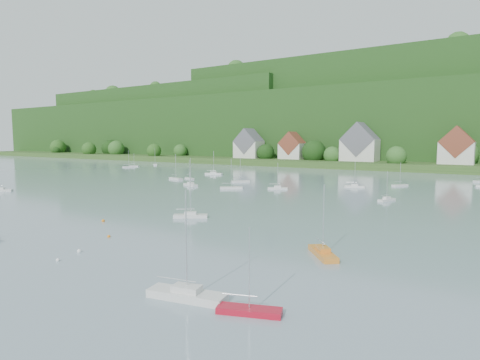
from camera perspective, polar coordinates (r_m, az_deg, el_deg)
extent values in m
cube|color=#2A4B1C|center=(208.93, 16.13, 2.37)|extent=(600.00, 60.00, 3.00)
cube|color=#163C13|center=(281.33, 20.72, 6.81)|extent=(620.00, 160.00, 40.00)
cube|color=#163C13|center=(334.43, -6.09, 7.60)|extent=(200.00, 120.00, 52.00)
cube|color=#163C13|center=(274.76, 22.61, 8.44)|extent=(240.00, 130.00, 60.00)
sphere|color=#2D5820|center=(290.64, -17.09, 4.24)|extent=(11.19, 11.19, 11.19)
sphere|color=#2D5820|center=(254.94, -8.44, 4.07)|extent=(8.61, 8.61, 8.61)
sphere|color=#234C17|center=(254.91, -12.05, 4.04)|extent=(9.03, 9.03, 9.03)
sphere|color=#2D5820|center=(195.61, 12.88, 3.46)|extent=(8.19, 8.19, 8.19)
sphere|color=#2D5820|center=(217.25, 1.80, 3.67)|extent=(6.49, 6.49, 6.49)
sphere|color=#234C17|center=(345.06, -24.32, 4.22)|extent=(11.94, 11.94, 11.94)
sphere|color=#2D5820|center=(192.32, 28.96, 3.24)|extent=(12.16, 12.16, 12.16)
sphere|color=#2D5820|center=(183.60, 21.22, 3.13)|extent=(8.73, 8.73, 8.73)
sphere|color=black|center=(212.96, 3.64, 3.87)|extent=(9.32, 9.32, 9.32)
sphere|color=black|center=(301.03, -17.17, 4.18)|extent=(9.50, 9.50, 9.50)
sphere|color=black|center=(303.29, -17.89, 4.31)|extent=(11.91, 11.91, 11.91)
sphere|color=#234C17|center=(301.75, -20.56, 4.10)|extent=(9.91, 9.91, 9.91)
sphere|color=black|center=(341.40, -24.47, 3.89)|extent=(6.16, 6.16, 6.16)
sphere|color=black|center=(201.60, 10.40, 3.92)|extent=(11.92, 11.92, 11.92)
sphere|color=#2D5820|center=(293.35, -5.41, 13.33)|extent=(10.52, 10.52, 10.52)
sphere|color=#2D5820|center=(370.97, -17.50, 11.58)|extent=(13.75, 13.75, 13.75)
sphere|color=#234C17|center=(302.53, 4.22, 13.10)|extent=(10.29, 10.29, 10.29)
sphere|color=black|center=(361.69, -11.42, 11.79)|extent=(10.31, 10.31, 10.31)
sphere|color=black|center=(333.63, -12.54, 12.23)|extent=(8.14, 8.14, 8.14)
sphere|color=#2D5820|center=(356.23, -9.39, 11.84)|extent=(7.15, 7.15, 7.15)
sphere|color=black|center=(400.54, -16.99, 11.09)|extent=(11.66, 11.66, 11.66)
sphere|color=black|center=(284.67, 5.97, 13.44)|extent=(7.18, 7.18, 7.18)
sphere|color=#2D5820|center=(313.37, -11.84, 12.70)|extent=(8.89, 8.89, 8.89)
sphere|color=#234C17|center=(372.77, -20.02, 11.31)|extent=(7.77, 7.77, 7.77)
sphere|color=black|center=(360.87, -12.22, 11.78)|extent=(9.97, 9.97, 9.97)
sphere|color=#234C17|center=(259.90, 28.91, 15.53)|extent=(12.83, 12.83, 12.83)
sphere|color=#2D5820|center=(265.94, 10.68, 15.71)|extent=(8.18, 8.18, 8.18)
sphere|color=#234C17|center=(289.44, 21.43, 14.75)|extent=(12.73, 12.73, 12.73)
sphere|color=#2D5820|center=(236.67, 28.41, 16.55)|extent=(11.95, 11.95, 11.95)
sphere|color=#2D5820|center=(297.95, 11.78, 14.56)|extent=(7.07, 7.07, 7.07)
sphere|color=black|center=(255.51, 18.67, 15.93)|extent=(8.21, 8.21, 8.21)
sphere|color=#2D5820|center=(283.42, 15.99, 15.11)|extent=(12.24, 12.24, 12.24)
sphere|color=#2D5820|center=(286.47, -0.53, 15.27)|extent=(13.65, 13.65, 13.65)
sphere|color=#234C17|center=(281.92, 12.18, 11.55)|extent=(12.01, 12.01, 12.01)
sphere|color=black|center=(280.93, 20.01, 11.49)|extent=(15.72, 15.72, 15.72)
sphere|color=#234C17|center=(273.67, 22.83, 11.36)|extent=(10.54, 10.54, 10.54)
sphere|color=#234C17|center=(392.65, -7.50, 9.85)|extent=(8.18, 8.18, 8.18)
sphere|color=black|center=(374.64, -6.35, 10.08)|extent=(8.74, 8.74, 8.74)
sphere|color=black|center=(369.35, -10.39, 10.26)|extent=(15.38, 15.38, 15.38)
cube|color=silver|center=(219.55, 1.25, 4.32)|extent=(14.00, 10.00, 9.00)
cube|color=#5A5961|center=(219.49, 1.25, 5.49)|extent=(14.00, 10.40, 14.00)
cube|color=silver|center=(209.31, 7.38, 4.06)|extent=(12.00, 9.00, 8.00)
cube|color=brown|center=(209.24, 7.40, 5.16)|extent=(12.00, 9.36, 12.00)
cube|color=silver|center=(195.75, 16.56, 4.05)|extent=(16.00, 11.00, 10.00)
cube|color=#5A5961|center=(195.69, 16.60, 5.52)|extent=(16.00, 11.44, 16.00)
cube|color=silver|center=(186.39, 28.27, 3.38)|extent=(13.00, 10.00, 9.00)
cube|color=brown|center=(186.31, 28.33, 4.76)|extent=(13.00, 10.40, 13.00)
cube|color=silver|center=(67.76, -7.01, -5.08)|extent=(5.51, 4.48, 0.56)
cube|color=silver|center=(67.66, -7.02, -4.64)|extent=(2.24, 2.02, 0.50)
cylinder|color=silver|center=(67.15, -7.05, -1.90)|extent=(0.10, 0.10, 7.01)
cylinder|color=silver|center=(67.63, -7.73, -4.09)|extent=(2.58, 1.82, 0.08)
cube|color=silver|center=(34.35, -7.50, -15.85)|extent=(6.90, 3.13, 0.67)
cube|color=silver|center=(34.14, -7.52, -14.94)|extent=(2.54, 1.74, 0.50)
cylinder|color=silver|center=(32.97, -7.61, -8.56)|extent=(0.10, 0.10, 8.32)
cylinder|color=silver|center=(34.39, -9.03, -13.65)|extent=(3.61, 0.80, 0.08)
cube|color=orange|center=(46.59, 11.62, -10.13)|extent=(5.08, 5.65, 0.60)
cube|color=orange|center=(46.45, 11.63, -9.48)|extent=(2.23, 2.35, 0.50)
cylinder|color=silver|center=(45.67, 11.72, -5.27)|extent=(0.10, 0.10, 7.44)
cylinder|color=silver|center=(47.11, 11.31, -8.44)|extent=(2.15, 2.57, 0.08)
cube|color=silver|center=(117.38, -30.79, -1.27)|extent=(5.22, 4.95, 0.56)
cube|color=silver|center=(117.32, -30.80, -1.01)|extent=(2.20, 2.14, 0.50)
cube|color=#AD0E21|center=(31.58, 1.32, -17.97)|extent=(5.05, 2.94, 0.49)
cylinder|color=silver|center=(30.41, 1.33, -12.28)|extent=(0.10, 0.10, 6.10)
cylinder|color=silver|center=(31.29, -0.04, -15.94)|extent=(2.55, 0.99, 0.08)
sphere|color=white|center=(48.05, -24.34, -10.41)|extent=(0.42, 0.42, 0.42)
sphere|color=orange|center=(56.89, -18.04, -7.70)|extent=(0.43, 0.43, 0.43)
sphere|color=orange|center=(67.71, -18.77, -5.59)|extent=(0.50, 0.50, 0.50)
sphere|color=white|center=(50.71, -21.77, -9.47)|extent=(0.50, 0.50, 0.50)
cube|color=silver|center=(106.25, -1.24, -1.10)|extent=(5.77, 4.84, 0.59)
cylinder|color=silver|center=(105.85, -1.25, 1.05)|extent=(0.10, 0.10, 7.42)
cylinder|color=silver|center=(106.09, -1.73, -0.46)|extent=(2.68, 1.99, 0.08)
cube|color=silver|center=(149.62, -3.73, 0.89)|extent=(6.70, 3.64, 0.65)
cube|color=silver|center=(149.57, -3.74, 1.11)|extent=(2.53, 1.88, 0.50)
cylinder|color=silver|center=(149.31, -3.75, 2.55)|extent=(0.10, 0.10, 8.06)
cylinder|color=silver|center=(149.84, -4.09, 1.36)|extent=(3.41, 1.13, 0.08)
cube|color=silver|center=(200.59, -14.73, 1.92)|extent=(4.91, 2.80, 0.47)
cylinder|color=silver|center=(200.41, -14.76, 2.83)|extent=(0.10, 0.10, 5.92)
cylinder|color=silver|center=(200.86, -14.92, 2.24)|extent=(2.49, 0.93, 0.08)
cube|color=silver|center=(90.75, 20.02, -2.66)|extent=(2.85, 4.86, 0.47)
cube|color=silver|center=(90.69, 20.03, -2.36)|extent=(1.43, 1.86, 0.50)
cylinder|color=silver|center=(90.37, 20.09, -0.68)|extent=(0.10, 0.10, 5.86)
cylinder|color=silver|center=(90.02, 19.80, -1.99)|extent=(0.96, 2.45, 0.08)
cube|color=silver|center=(133.39, -7.16, 0.22)|extent=(4.77, 3.11, 0.46)
cylinder|color=silver|center=(133.13, -7.17, 1.57)|extent=(0.10, 0.10, 5.81)
cylinder|color=silver|center=(133.92, -7.29, 0.73)|extent=(2.36, 1.13, 0.08)
cube|color=silver|center=(122.29, 0.05, -0.21)|extent=(4.91, 5.19, 0.56)
cylinder|color=silver|center=(121.96, 0.05, 1.55)|extent=(0.10, 0.10, 6.98)
cylinder|color=silver|center=(121.96, -0.33, 0.33)|extent=(2.12, 2.33, 0.08)
cube|color=silver|center=(105.75, 5.33, -1.18)|extent=(5.19, 3.69, 0.51)
cube|color=silver|center=(105.69, 5.33, -0.91)|extent=(2.06, 1.73, 0.50)
cylinder|color=silver|center=(105.39, 5.35, 0.69)|extent=(0.10, 0.10, 6.41)
cylinder|color=silver|center=(105.61, 4.92, -0.55)|extent=(2.52, 1.40, 0.08)
cube|color=silver|center=(194.21, -15.42, 1.80)|extent=(4.55, 5.90, 0.59)
cylinder|color=silver|center=(193.99, -15.45, 2.98)|extent=(0.10, 0.10, 7.40)
cylinder|color=silver|center=(193.99, -15.68, 2.14)|extent=(1.80, 2.80, 0.08)
cube|color=silver|center=(132.50, -9.05, 0.19)|extent=(6.35, 3.42, 0.61)
cylinder|color=silver|center=(132.17, -9.08, 1.97)|extent=(0.10, 0.10, 7.64)
cylinder|color=silver|center=(133.18, -9.26, 0.74)|extent=(3.24, 1.06, 0.08)
cube|color=silver|center=(113.81, -7.00, -0.69)|extent=(6.02, 3.84, 0.59)
cube|color=silver|center=(113.75, -7.00, -0.42)|extent=(2.34, 1.87, 0.50)
cylinder|color=silver|center=(113.44, -7.02, 1.30)|extent=(0.10, 0.10, 7.32)
cylinder|color=silver|center=(114.46, -7.20, -0.05)|extent=(2.98, 1.36, 0.08)
cube|color=silver|center=(113.29, 15.88, -0.91)|extent=(5.39, 2.80, 0.52)
cube|color=silver|center=(113.23, 15.89, -0.65)|extent=(2.02, 1.47, 0.50)
cylinder|color=silver|center=(112.95, 15.93, 0.85)|extent=(0.10, 0.10, 6.48)
cylinder|color=silver|center=(113.18, 15.50, -0.32)|extent=(2.77, 0.85, 0.08)
cube|color=silver|center=(209.66, -11.91, 2.16)|extent=(5.78, 5.66, 0.63)
cylinder|color=silver|center=(209.45, -11.93, 3.33)|extent=(0.10, 0.10, 7.90)
cylinder|color=silver|center=(210.54, -11.92, 2.51)|extent=(2.56, 2.47, 0.08)
cube|color=silver|center=(120.68, 21.66, -0.71)|extent=(3.80, 4.90, 0.49)
cylinder|color=silver|center=(120.37, 21.72, 0.86)|extent=(0.10, 0.10, 6.16)
cylinder|color=silver|center=(120.03, 21.44, -0.18)|extent=(1.52, 2.33, 0.08)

